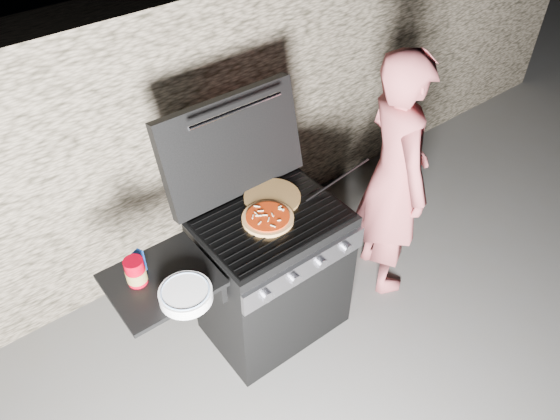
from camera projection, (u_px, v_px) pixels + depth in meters
ground at (274, 322)px, 3.52m from camera, size 50.00×50.00×0.00m
stone_wall at (176, 133)px, 3.54m from camera, size 8.00×0.35×1.80m
gas_grill at (238, 296)px, 3.10m from camera, size 1.34×0.79×0.91m
pizza_topped at (268, 218)px, 2.90m from camera, size 0.37×0.37×0.03m
pizza_plain at (272, 197)px, 3.03m from camera, size 0.42×0.42×0.02m
sauce_jar at (136, 272)px, 2.55m from camera, size 0.11×0.11×0.15m
blue_carton at (138, 263)px, 2.60m from camera, size 0.07×0.06×0.13m
plate_stack at (186, 295)px, 2.50m from camera, size 0.26×0.26×0.06m
person at (394, 177)px, 3.29m from camera, size 0.59×0.71×1.67m
tongs at (338, 179)px, 3.09m from camera, size 0.46×0.02×0.09m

